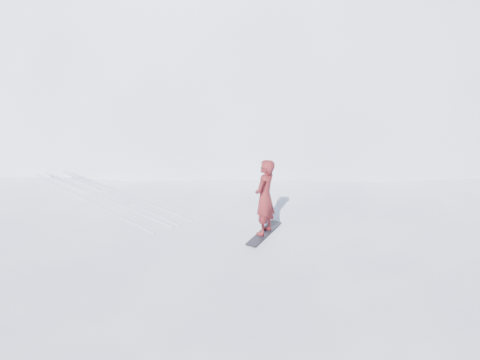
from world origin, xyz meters
The scene contains 7 objects.
near_ridge centered at (1.00, 3.00, 0.00)m, with size 36.00×28.00×4.80m, color white.
summit_peak centered at (22.00, 26.00, 0.00)m, with size 60.00×56.00×56.00m, color white.
peak_shoulder centered at (10.00, 20.00, 0.00)m, with size 28.00×24.00×18.00m, color white.
wind_bumps centered at (-0.56, 2.12, 0.00)m, with size 16.00×14.40×1.00m.
snowboard centered at (1.83, 1.13, 2.41)m, with size 1.48×0.28×0.02m, color black.
snowboarder centered at (1.83, 1.13, 3.37)m, with size 0.69×0.45×1.90m, color maroon.
board_tracks centered at (-0.36, 5.67, 2.42)m, with size 2.28×5.91×0.04m.
Camera 1 is at (-5.62, -7.97, 8.48)m, focal length 40.00 mm.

